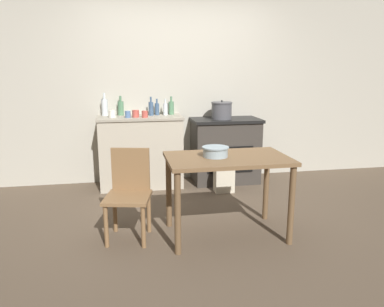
{
  "coord_description": "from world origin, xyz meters",
  "views": [
    {
      "loc": [
        -0.76,
        -3.62,
        1.56
      ],
      "look_at": [
        0.0,
        0.44,
        0.61
      ],
      "focal_mm": 35.0,
      "sensor_mm": 36.0,
      "label": 1
    }
  ],
  "objects": [
    {
      "name": "cup_far_right",
      "position": [
        -0.48,
        1.16,
        0.99
      ],
      "size": [
        0.08,
        0.08,
        0.09
      ],
      "primitive_type": "cylinder",
      "color": "#B74C42",
      "rests_on": "counter_cabinet"
    },
    {
      "name": "stove",
      "position": [
        0.63,
        1.28,
        0.44
      ],
      "size": [
        0.93,
        0.57,
        0.89
      ],
      "color": "#38332D",
      "rests_on": "ground_plane"
    },
    {
      "name": "work_table",
      "position": [
        0.17,
        -0.41,
        0.65
      ],
      "size": [
        1.12,
        0.69,
        0.77
      ],
      "color": "brown",
      "rests_on": "ground_plane"
    },
    {
      "name": "cup_end_right",
      "position": [
        -0.59,
        1.21,
        0.99
      ],
      "size": [
        0.09,
        0.09,
        0.09
      ],
      "primitive_type": "cylinder",
      "color": "#B74C42",
      "rests_on": "counter_cabinet"
    },
    {
      "name": "bottle_center",
      "position": [
        -0.3,
        1.4,
        1.03
      ],
      "size": [
        0.06,
        0.06,
        0.22
      ],
      "color": "#3D5675",
      "rests_on": "counter_cabinet"
    },
    {
      "name": "cup_right",
      "position": [
        -0.89,
        1.24,
        0.99
      ],
      "size": [
        0.09,
        0.09,
        0.09
      ],
      "primitive_type": "cylinder",
      "color": "silver",
      "rests_on": "counter_cabinet"
    },
    {
      "name": "bottle_far_left",
      "position": [
        -0.38,
        1.35,
        1.04
      ],
      "size": [
        0.06,
        0.06,
        0.25
      ],
      "color": "#3D5675",
      "rests_on": "counter_cabinet"
    },
    {
      "name": "flour_sack",
      "position": [
        0.49,
        0.83,
        0.16
      ],
      "size": [
        0.24,
        0.17,
        0.32
      ],
      "primitive_type": "cube",
      "color": "beige",
      "rests_on": "ground_plane"
    },
    {
      "name": "ground_plane",
      "position": [
        0.0,
        0.0,
        0.0
      ],
      "size": [
        14.0,
        14.0,
        0.0
      ],
      "primitive_type": "plane",
      "color": "brown"
    },
    {
      "name": "chair",
      "position": [
        -0.73,
        -0.27,
        0.44
      ],
      "size": [
        0.48,
        0.48,
        0.83
      ],
      "rotation": [
        0.0,
        0.0,
        -0.22
      ],
      "color": "olive",
      "rests_on": "ground_plane"
    },
    {
      "name": "bottle_center_left",
      "position": [
        -0.78,
        1.47,
        1.04
      ],
      "size": [
        0.08,
        0.08,
        0.26
      ],
      "color": "#517F5B",
      "rests_on": "counter_cabinet"
    },
    {
      "name": "mixing_bowl_large",
      "position": [
        0.06,
        -0.39,
        0.82
      ],
      "size": [
        0.25,
        0.25,
        0.09
      ],
      "color": "#93A8B2",
      "rests_on": "work_table"
    },
    {
      "name": "wall_back",
      "position": [
        0.0,
        1.58,
        1.27
      ],
      "size": [
        8.0,
        0.07,
        2.55
      ],
      "color": "#B2AD9E",
      "rests_on": "ground_plane"
    },
    {
      "name": "bottle_mid_left",
      "position": [
        -0.98,
        1.45,
        1.06
      ],
      "size": [
        0.08,
        0.08,
        0.3
      ],
      "color": "silver",
      "rests_on": "counter_cabinet"
    },
    {
      "name": "counter_cabinet",
      "position": [
        -0.54,
        1.29,
        0.47
      ],
      "size": [
        1.1,
        0.55,
        0.94
      ],
      "color": "#B2A893",
      "rests_on": "ground_plane"
    },
    {
      "name": "cup_mid_right",
      "position": [
        -0.69,
        1.19,
        0.99
      ],
      "size": [
        0.07,
        0.07,
        0.08
      ],
      "primitive_type": "cylinder",
      "color": "#4C6B99",
      "rests_on": "counter_cabinet"
    },
    {
      "name": "stock_pot",
      "position": [
        0.56,
        1.26,
        1.0
      ],
      "size": [
        0.28,
        0.28,
        0.25
      ],
      "color": "#4C4C51",
      "rests_on": "stove"
    },
    {
      "name": "bottle_left",
      "position": [
        -0.19,
        1.37,
        1.03
      ],
      "size": [
        0.06,
        0.06,
        0.22
      ],
      "color": "silver",
      "rests_on": "counter_cabinet"
    },
    {
      "name": "bottle_center_right",
      "position": [
        -0.1,
        1.42,
        1.04
      ],
      "size": [
        0.07,
        0.07,
        0.24
      ],
      "color": "#517F5B",
      "rests_on": "counter_cabinet"
    }
  ]
}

